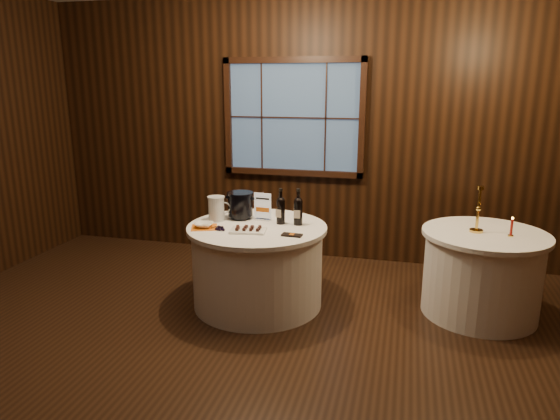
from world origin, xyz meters
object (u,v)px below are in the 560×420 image
(glass_pitcher, at_px, (217,208))
(port_bottle_right, at_px, (298,209))
(port_bottle_left, at_px, (281,209))
(side_table, at_px, (481,273))
(brass_candlestick, at_px, (478,215))
(main_table, at_px, (258,265))
(cracker_bowl, at_px, (204,225))
(chocolate_box, at_px, (292,235))
(grape_bunch, at_px, (221,228))
(red_candle, at_px, (511,229))
(ice_bucket, at_px, (240,205))
(sign_stand, at_px, (263,211))
(chocolate_plate, at_px, (248,230))

(glass_pitcher, bearing_deg, port_bottle_right, -17.13)
(port_bottle_left, distance_m, glass_pitcher, 0.61)
(side_table, relative_size, brass_candlestick, 2.63)
(main_table, xyz_separation_m, cracker_bowl, (-0.45, -0.18, 0.41))
(main_table, xyz_separation_m, chocolate_box, (0.38, -0.22, 0.39))
(grape_bunch, bearing_deg, red_candle, 10.01)
(brass_candlestick, xyz_separation_m, red_candle, (0.27, -0.07, -0.08))
(ice_bucket, bearing_deg, red_candle, 0.58)
(ice_bucket, relative_size, cracker_bowl, 1.55)
(chocolate_box, height_order, grape_bunch, grape_bunch)
(port_bottle_left, height_order, grape_bunch, port_bottle_left)
(side_table, bearing_deg, main_table, -171.47)
(side_table, bearing_deg, ice_bucket, -177.41)
(sign_stand, distance_m, grape_bunch, 0.50)
(glass_pitcher, relative_size, brass_candlestick, 0.57)
(cracker_bowl, xyz_separation_m, red_candle, (2.63, 0.40, 0.04))
(glass_pitcher, height_order, red_candle, glass_pitcher)
(sign_stand, distance_m, chocolate_plate, 0.40)
(main_table, relative_size, sign_stand, 4.68)
(port_bottle_left, bearing_deg, brass_candlestick, 24.25)
(side_table, height_order, glass_pitcher, glass_pitcher)
(cracker_bowl, height_order, red_candle, red_candle)
(main_table, height_order, glass_pitcher, glass_pitcher)
(red_candle, bearing_deg, glass_pitcher, -176.68)
(chocolate_box, bearing_deg, glass_pitcher, 163.50)
(side_table, height_order, ice_bucket, ice_bucket)
(side_table, height_order, port_bottle_left, port_bottle_left)
(sign_stand, distance_m, ice_bucket, 0.23)
(chocolate_plate, bearing_deg, grape_bunch, -176.84)
(port_bottle_left, bearing_deg, red_candle, 21.56)
(ice_bucket, relative_size, chocolate_box, 1.49)
(port_bottle_left, distance_m, chocolate_box, 0.41)
(ice_bucket, bearing_deg, sign_stand, -0.74)
(port_bottle_left, bearing_deg, cracker_bowl, -136.52)
(ice_bucket, height_order, brass_candlestick, brass_candlestick)
(main_table, xyz_separation_m, glass_pitcher, (-0.42, 0.07, 0.50))
(sign_stand, bearing_deg, chocolate_box, -43.10)
(main_table, distance_m, red_candle, 2.24)
(port_bottle_left, bearing_deg, grape_bunch, -126.07)
(side_table, xyz_separation_m, ice_bucket, (-2.23, -0.10, 0.52))
(chocolate_box, bearing_deg, port_bottle_right, 97.77)
(sign_stand, height_order, glass_pitcher, sign_stand)
(side_table, bearing_deg, brass_candlestick, -174.10)
(port_bottle_right, height_order, ice_bucket, port_bottle_right)
(side_table, xyz_separation_m, cracker_bowl, (-2.45, -0.48, 0.41))
(sign_stand, height_order, brass_candlestick, brass_candlestick)
(chocolate_plate, xyz_separation_m, cracker_bowl, (-0.42, 0.02, 0.01))
(red_candle, bearing_deg, ice_bucket, -179.42)
(cracker_bowl, distance_m, red_candle, 2.66)
(main_table, bearing_deg, red_candle, 5.84)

